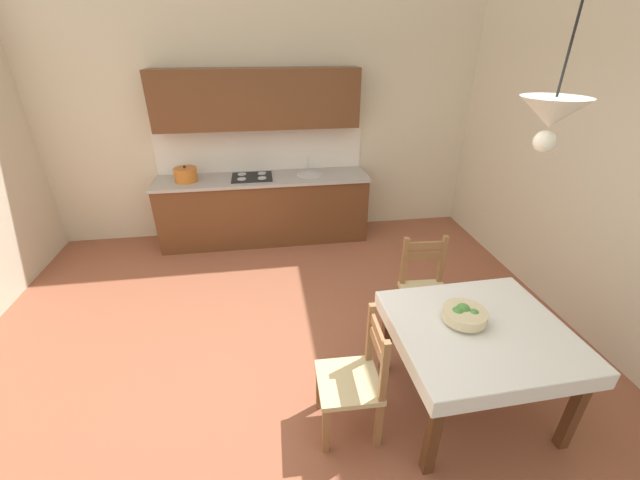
{
  "coord_description": "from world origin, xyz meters",
  "views": [
    {
      "loc": [
        -0.07,
        -2.52,
        2.5
      ],
      "look_at": [
        0.34,
        0.19,
        1.07
      ],
      "focal_mm": 21.67,
      "sensor_mm": 36.0,
      "label": 1
    }
  ],
  "objects": [
    {
      "name": "fruit_bowl",
      "position": [
        1.24,
        -0.57,
        0.81
      ],
      "size": [
        0.3,
        0.3,
        0.12
      ],
      "color": "beige",
      "rests_on": "dining_table"
    },
    {
      "name": "wall_back",
      "position": [
        0.0,
        2.76,
        2.1
      ],
      "size": [
        6.23,
        0.12,
        4.2
      ],
      "primitive_type": "cube",
      "color": "beige",
      "rests_on": "ground_plane"
    },
    {
      "name": "ground_plane",
      "position": [
        0.0,
        0.0,
        -0.05
      ],
      "size": [
        6.23,
        6.0,
        0.1
      ],
      "primitive_type": "cube",
      "color": "#99563D"
    },
    {
      "name": "pendant_lamp",
      "position": [
        1.33,
        -0.78,
        2.18
      ],
      "size": [
        0.32,
        0.32,
        0.8
      ],
      "color": "black"
    },
    {
      "name": "dining_table",
      "position": [
        1.33,
        -0.64,
        0.62
      ],
      "size": [
        1.2,
        1.09,
        0.75
      ],
      "color": "#56331C",
      "rests_on": "ground_plane"
    },
    {
      "name": "dining_chair_kitchen_side",
      "position": [
        1.33,
        0.24,
        0.44
      ],
      "size": [
        0.44,
        0.44,
        0.93
      ],
      "color": "#D1BC89",
      "rests_on": "ground_plane"
    },
    {
      "name": "dining_chair_tv_side",
      "position": [
        0.45,
        -0.69,
        0.44
      ],
      "size": [
        0.43,
        0.43,
        0.93
      ],
      "color": "#D1BC89",
      "rests_on": "ground_plane"
    },
    {
      "name": "kitchen_cabinetry",
      "position": [
        -0.09,
        2.43,
        0.86
      ],
      "size": [
        2.76,
        0.63,
        2.2
      ],
      "color": "brown",
      "rests_on": "ground_plane"
    }
  ]
}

